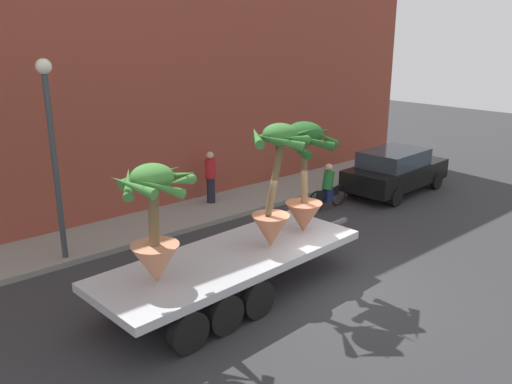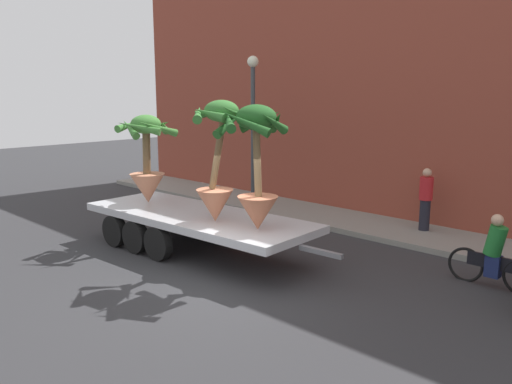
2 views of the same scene
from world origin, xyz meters
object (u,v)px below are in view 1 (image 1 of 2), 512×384
potted_palm_middle (155,224)px  pedestrian_near_gate (211,176)px  cyclist (328,189)px  street_lamp (52,136)px  flatbed_trailer (222,267)px  parked_car (395,170)px  potted_palm_rear (275,187)px  potted_palm_front (304,175)px

potted_palm_middle → pedestrian_near_gate: potted_palm_middle is taller
cyclist → pedestrian_near_gate: bearing=136.1°
cyclist → street_lamp: 8.67m
flatbed_trailer → potted_palm_middle: size_ratio=3.11×
parked_car → potted_palm_rear: bearing=-163.4°
pedestrian_near_gate → flatbed_trailer: bearing=-124.3°
potted_palm_middle → pedestrian_near_gate: bearing=45.9°
potted_palm_front → pedestrian_near_gate: potted_palm_front is taller
potted_palm_front → parked_car: 7.71m
flatbed_trailer → cyclist: cyclist is taller
potted_palm_front → parked_car: potted_palm_front is taller
pedestrian_near_gate → street_lamp: street_lamp is taller
flatbed_trailer → pedestrian_near_gate: 6.38m
potted_palm_middle → pedestrian_near_gate: 7.54m
potted_palm_middle → street_lamp: street_lamp is taller
flatbed_trailer → street_lamp: (-1.80, 4.10, 2.47)m
flatbed_trailer → parked_car: parked_car is taller
potted_palm_rear → cyclist: bearing=29.3°
potted_palm_rear → potted_palm_front: potted_palm_rear is taller
parked_car → street_lamp: street_lamp is taller
potted_palm_middle → potted_palm_front: 3.94m
pedestrian_near_gate → street_lamp: (-5.39, -1.16, 2.19)m
potted_palm_front → parked_car: size_ratio=0.59×
flatbed_trailer → street_lamp: bearing=113.7°
flatbed_trailer → potted_palm_rear: size_ratio=2.64×
pedestrian_near_gate → cyclist: bearing=-43.9°
potted_palm_middle → street_lamp: bearing=92.7°
potted_palm_middle → pedestrian_near_gate: size_ratio=1.35×
potted_palm_middle → cyclist: 8.52m
flatbed_trailer → cyclist: 6.86m
cyclist → parked_car: parked_car is taller
street_lamp → potted_palm_rear: bearing=-54.4°
cyclist → potted_palm_rear: bearing=-150.7°
cyclist → pedestrian_near_gate: 3.85m
cyclist → pedestrian_near_gate: (-2.76, 2.66, 0.37)m
flatbed_trailer → street_lamp: street_lamp is taller
pedestrian_near_gate → potted_palm_front: bearing=-103.2°
potted_palm_middle → parked_car: potted_palm_middle is taller
street_lamp → pedestrian_near_gate: bearing=12.2°
potted_palm_front → pedestrian_near_gate: size_ratio=1.55×
potted_palm_middle → potted_palm_rear: bearing=-2.5°
flatbed_trailer → parked_car: 9.78m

